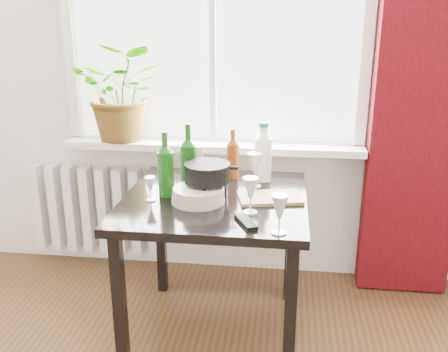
# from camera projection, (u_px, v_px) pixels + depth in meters

# --- Properties ---
(window) EXTENTS (1.72, 0.08, 1.62)m
(window) POSITION_uv_depth(u_px,v_px,m) (213.00, 4.00, 2.70)
(window) COLOR white
(window) RESTS_ON ground
(windowsill) EXTENTS (1.72, 0.20, 0.04)m
(windowsill) POSITION_uv_depth(u_px,v_px,m) (213.00, 146.00, 2.88)
(windowsill) COLOR white
(windowsill) RESTS_ON ground
(curtain) EXTENTS (0.50, 0.12, 2.56)m
(curtain) POSITION_uv_depth(u_px,v_px,m) (425.00, 66.00, 2.57)
(curtain) COLOR #3A050A
(curtain) RESTS_ON ground
(radiator) EXTENTS (0.80, 0.10, 0.55)m
(radiator) POSITION_uv_depth(u_px,v_px,m) (96.00, 209.00, 3.14)
(radiator) COLOR white
(radiator) RESTS_ON ground
(table) EXTENTS (0.85, 0.85, 0.74)m
(table) POSITION_uv_depth(u_px,v_px,m) (215.00, 215.00, 2.36)
(table) COLOR black
(table) RESTS_ON ground
(potted_plant) EXTENTS (0.50, 0.44, 0.56)m
(potted_plant) POSITION_uv_depth(u_px,v_px,m) (123.00, 92.00, 2.86)
(potted_plant) COLOR #247F22
(potted_plant) RESTS_ON windowsill
(wine_bottle_left) EXTENTS (0.08, 0.08, 0.31)m
(wine_bottle_left) POSITION_uv_depth(u_px,v_px,m) (166.00, 164.00, 2.30)
(wine_bottle_left) COLOR #10470D
(wine_bottle_left) RESTS_ON table
(wine_bottle_right) EXTENTS (0.08, 0.08, 0.33)m
(wine_bottle_right) POSITION_uv_depth(u_px,v_px,m) (189.00, 157.00, 2.38)
(wine_bottle_right) COLOR #0D410C
(wine_bottle_right) RESTS_ON table
(bottle_amber) EXTENTS (0.08, 0.08, 0.27)m
(bottle_amber) POSITION_uv_depth(u_px,v_px,m) (233.00, 153.00, 2.55)
(bottle_amber) COLOR maroon
(bottle_amber) RESTS_ON table
(cleaning_bottle) EXTENTS (0.10, 0.10, 0.31)m
(cleaning_bottle) POSITION_uv_depth(u_px,v_px,m) (263.00, 151.00, 2.51)
(cleaning_bottle) COLOR white
(cleaning_bottle) RESTS_ON table
(wineglass_front_right) EXTENTS (0.08, 0.08, 0.16)m
(wineglass_front_right) POSITION_uv_depth(u_px,v_px,m) (251.00, 195.00, 2.12)
(wineglass_front_right) COLOR silver
(wineglass_front_right) RESTS_ON table
(wineglass_far_right) EXTENTS (0.08, 0.08, 0.16)m
(wineglass_far_right) POSITION_uv_depth(u_px,v_px,m) (279.00, 214.00, 1.92)
(wineglass_far_right) COLOR #B2BAC0
(wineglass_far_right) RESTS_ON table
(wineglass_back_center) EXTENTS (0.09, 0.09, 0.18)m
(wineglass_back_center) POSITION_uv_depth(u_px,v_px,m) (255.00, 170.00, 2.44)
(wineglass_back_center) COLOR silver
(wineglass_back_center) RESTS_ON table
(wineglass_back_left) EXTENTS (0.10, 0.10, 0.19)m
(wineglass_back_left) POSITION_uv_depth(u_px,v_px,m) (198.00, 162.00, 2.55)
(wineglass_back_left) COLOR silver
(wineglass_back_left) RESTS_ON table
(wineglass_front_left) EXTENTS (0.06, 0.06, 0.12)m
(wineglass_front_left) POSITION_uv_depth(u_px,v_px,m) (150.00, 189.00, 2.27)
(wineglass_front_left) COLOR white
(wineglass_front_left) RESTS_ON table
(plate_stack) EXTENTS (0.29, 0.29, 0.07)m
(plate_stack) POSITION_uv_depth(u_px,v_px,m) (198.00, 195.00, 2.26)
(plate_stack) COLOR beige
(plate_stack) RESTS_ON table
(fondue_pot) EXTENTS (0.29, 0.27, 0.17)m
(fondue_pot) POSITION_uv_depth(u_px,v_px,m) (207.00, 181.00, 2.30)
(fondue_pot) COLOR black
(fondue_pot) RESTS_ON table
(tv_remote) EXTENTS (0.11, 0.16, 0.02)m
(tv_remote) POSITION_uv_depth(u_px,v_px,m) (246.00, 222.00, 2.04)
(tv_remote) COLOR black
(tv_remote) RESTS_ON table
(cutting_board) EXTENTS (0.32, 0.24, 0.02)m
(cutting_board) POSITION_uv_depth(u_px,v_px,m) (270.00, 198.00, 2.30)
(cutting_board) COLOR olive
(cutting_board) RESTS_ON table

